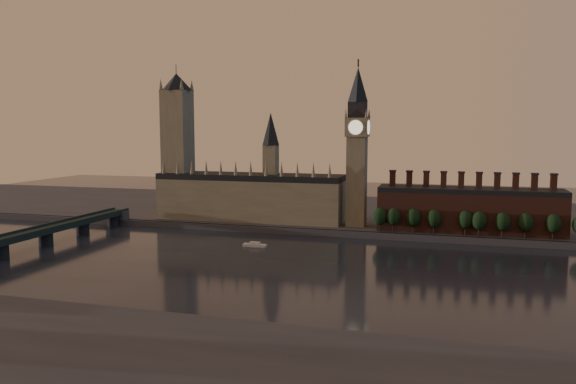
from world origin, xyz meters
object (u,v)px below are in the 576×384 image
victoria_tower (178,140)px  big_ben (357,145)px  river_boat (255,245)px  westminster_bridge (21,239)px

victoria_tower → big_ben: size_ratio=1.01×
big_ben → river_boat: big_ben is taller
big_ben → westminster_bridge: 205.83m
westminster_bridge → river_boat: bearing=23.4°
river_boat → westminster_bridge: bearing=-154.8°
victoria_tower → westminster_bridge: (-35.00, -117.70, -51.65)m
victoria_tower → river_boat: victoria_tower is taller
victoria_tower → westminster_bridge: bearing=-106.6°
victoria_tower → river_boat: 120.75m
victoria_tower → big_ben: bearing=-2.2°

